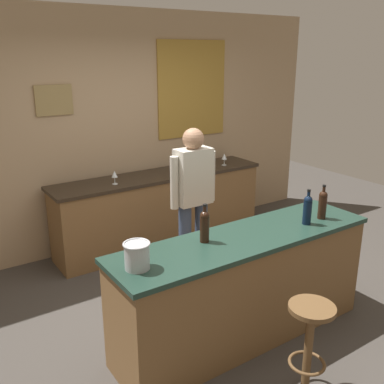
{
  "coord_description": "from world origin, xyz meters",
  "views": [
    {
      "loc": [
        -2.15,
        -2.82,
        2.31
      ],
      "look_at": [
        0.06,
        0.45,
        1.05
      ],
      "focal_mm": 41.06,
      "sensor_mm": 36.0,
      "label": 1
    }
  ],
  "objects": [
    {
      "name": "back_wall",
      "position": [
        0.01,
        2.03,
        1.41
      ],
      "size": [
        6.0,
        0.09,
        2.8
      ],
      "color": "tan",
      "rests_on": "ground_plane"
    },
    {
      "name": "ice_bucket",
      "position": [
        -0.96,
        -0.41,
        1.02
      ],
      "size": [
        0.19,
        0.19,
        0.19
      ],
      "color": "#B7BABF",
      "rests_on": "bar_counter"
    },
    {
      "name": "wine_glass_c",
      "position": [
        1.04,
        1.6,
        1.01
      ],
      "size": [
        0.07,
        0.07,
        0.16
      ],
      "color": "silver",
      "rests_on": "side_counter"
    },
    {
      "name": "wine_bottle_c",
      "position": [
        0.8,
        -0.47,
        1.06
      ],
      "size": [
        0.07,
        0.07,
        0.31
      ],
      "color": "black",
      "rests_on": "bar_counter"
    },
    {
      "name": "ground_plane",
      "position": [
        0.0,
        0.0,
        0.0
      ],
      "size": [
        10.0,
        10.0,
        0.0
      ],
      "primitive_type": "plane",
      "color": "#423D38"
    },
    {
      "name": "wine_glass_b",
      "position": [
        0.95,
        1.63,
        1.01
      ],
      "size": [
        0.07,
        0.07,
        0.16
      ],
      "color": "silver",
      "rests_on": "side_counter"
    },
    {
      "name": "bartender",
      "position": [
        0.19,
        0.63,
        0.94
      ],
      "size": [
        0.52,
        0.21,
        1.62
      ],
      "color": "#384766",
      "rests_on": "ground_plane"
    },
    {
      "name": "bar_counter",
      "position": [
        0.0,
        -0.4,
        0.46
      ],
      "size": [
        2.29,
        0.6,
        0.92
      ],
      "color": "brown",
      "rests_on": "ground_plane"
    },
    {
      "name": "wine_glass_d",
      "position": [
        1.31,
        1.56,
        1.01
      ],
      "size": [
        0.07,
        0.07,
        0.16
      ],
      "color": "silver",
      "rests_on": "side_counter"
    },
    {
      "name": "wine_glass_a",
      "position": [
        -0.23,
        1.56,
        1.01
      ],
      "size": [
        0.07,
        0.07,
        0.16
      ],
      "color": "silver",
      "rests_on": "side_counter"
    },
    {
      "name": "wine_bottle_b",
      "position": [
        0.59,
        -0.49,
        1.06
      ],
      "size": [
        0.07,
        0.07,
        0.31
      ],
      "color": "black",
      "rests_on": "bar_counter"
    },
    {
      "name": "bar_stool",
      "position": [
        -0.03,
        -1.13,
        0.46
      ],
      "size": [
        0.32,
        0.32,
        0.68
      ],
      "color": "brown",
      "rests_on": "ground_plane"
    },
    {
      "name": "side_counter",
      "position": [
        0.4,
        1.65,
        0.45
      ],
      "size": [
        2.7,
        0.56,
        0.9
      ],
      "color": "brown",
      "rests_on": "ground_plane"
    },
    {
      "name": "wine_bottle_a",
      "position": [
        -0.34,
        -0.31,
        1.06
      ],
      "size": [
        0.07,
        0.07,
        0.31
      ],
      "color": "black",
      "rests_on": "bar_counter"
    }
  ]
}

